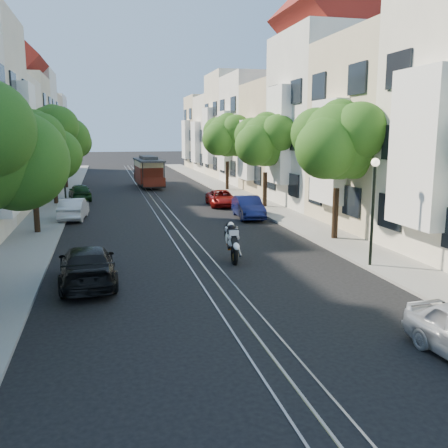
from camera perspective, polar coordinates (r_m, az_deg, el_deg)
ground at (r=41.57m, az=-8.32°, el=3.09°), size 200.00×200.00×0.00m
sidewalk_east at (r=42.82m, az=1.40°, el=3.49°), size 2.50×80.00×0.12m
sidewalk_west at (r=41.55m, az=-18.33°, el=2.75°), size 2.50×80.00×0.12m
rail_left at (r=41.53m, az=-9.08°, el=3.08°), size 0.06×80.00×0.02m
rail_slot at (r=41.57m, az=-8.32°, el=3.11°), size 0.06×80.00×0.02m
rail_right at (r=41.63m, az=-7.56°, el=3.13°), size 0.06×80.00×0.02m
lane_line at (r=41.57m, az=-8.32°, el=3.10°), size 0.08×80.00×0.01m
townhouses_east at (r=43.85m, az=7.40°, el=10.28°), size 7.75×72.00×12.00m
tree_e_b at (r=24.63m, az=13.06°, el=9.00°), size 4.93×4.08×6.68m
tree_e_c at (r=34.83m, az=4.89°, el=9.35°), size 4.84×3.99×6.52m
tree_e_d at (r=45.40m, az=0.46°, el=9.97°), size 5.01×4.16×6.85m
tree_w_b at (r=27.28m, az=-20.97°, el=7.99°), size 4.72×3.87×6.27m
tree_w_c at (r=38.21m, az=-18.96°, el=9.63°), size 5.13×4.28×7.09m
tree_w_d at (r=49.18m, az=-17.76°, el=9.21°), size 4.84×3.99×6.52m
lamp_east at (r=19.93m, az=16.72°, el=3.10°), size 0.32×0.32×4.16m
lamp_west at (r=35.26m, az=-17.82°, el=6.05°), size 0.32×0.32×4.16m
sportbike_rider at (r=20.58m, az=0.90°, el=-1.76°), size 0.63×2.30×1.59m
cable_car at (r=48.99m, az=-8.61°, el=6.08°), size 2.58×7.20×2.73m
parked_car_e_mid at (r=30.87m, az=2.79°, el=1.92°), size 1.72×4.18×1.34m
parked_car_e_far at (r=35.95m, az=-0.27°, el=2.97°), size 2.08×4.15×1.13m
parked_car_w_near at (r=18.05m, az=-15.35°, el=-4.58°), size 2.12×4.75×1.35m
parked_car_w_mid at (r=31.72m, az=-16.82°, el=1.68°), size 1.74×4.08×1.31m
parked_car_w_far at (r=40.58m, az=-16.15°, el=3.54°), size 2.04×4.00×1.30m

